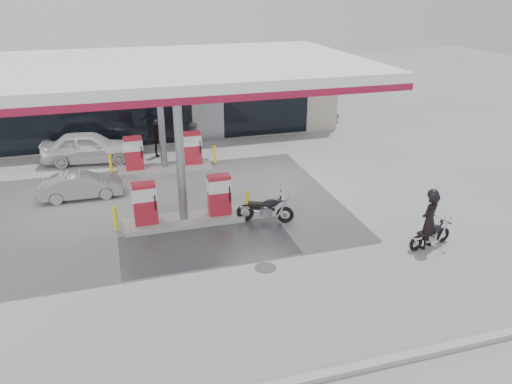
{
  "coord_description": "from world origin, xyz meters",
  "views": [
    {
      "loc": [
        -2.23,
        -15.16,
        8.59
      ],
      "look_at": [
        2.68,
        1.36,
        1.2
      ],
      "focal_mm": 35.0,
      "sensor_mm": 36.0,
      "label": 1
    }
  ],
  "objects_px": {
    "biker_walking": "(157,139)",
    "biker_main": "(429,221)",
    "pump_island_far": "(164,156)",
    "attendant": "(194,141)",
    "sedan_white": "(89,147)",
    "parked_motorcycle": "(266,210)",
    "parked_car_right": "(309,114)",
    "main_motorcycle": "(431,235)",
    "hatchback_silver": "(82,185)",
    "pump_island_near": "(183,206)"
  },
  "relations": [
    {
      "from": "sedan_white",
      "to": "parked_car_right",
      "type": "height_order",
      "value": "sedan_white"
    },
    {
      "from": "main_motorcycle",
      "to": "parked_car_right",
      "type": "bearing_deg",
      "value": 70.65
    },
    {
      "from": "parked_motorcycle",
      "to": "attendant",
      "type": "distance_m",
      "value": 7.95
    },
    {
      "from": "pump_island_near",
      "to": "parked_motorcycle",
      "type": "distance_m",
      "value": 3.14
    },
    {
      "from": "pump_island_near",
      "to": "main_motorcycle",
      "type": "bearing_deg",
      "value": -28.27
    },
    {
      "from": "attendant",
      "to": "biker_main",
      "type": "bearing_deg",
      "value": -176.1
    },
    {
      "from": "pump_island_near",
      "to": "parked_car_right",
      "type": "distance_m",
      "value": 15.62
    },
    {
      "from": "biker_walking",
      "to": "biker_main",
      "type": "bearing_deg",
      "value": -72.3
    },
    {
      "from": "pump_island_near",
      "to": "main_motorcycle",
      "type": "xyz_separation_m",
      "value": [
        7.92,
        -4.26,
        -0.29
      ]
    },
    {
      "from": "biker_main",
      "to": "biker_walking",
      "type": "distance_m",
      "value": 14.73
    },
    {
      "from": "main_motorcycle",
      "to": "hatchback_silver",
      "type": "relative_size",
      "value": 0.55
    },
    {
      "from": "biker_main",
      "to": "attendant",
      "type": "distance_m",
      "value": 12.83
    },
    {
      "from": "pump_island_far",
      "to": "hatchback_silver",
      "type": "bearing_deg",
      "value": -147.41
    },
    {
      "from": "main_motorcycle",
      "to": "attendant",
      "type": "xyz_separation_m",
      "value": [
        -6.26,
        11.26,
        0.57
      ]
    },
    {
      "from": "pump_island_far",
      "to": "parked_car_right",
      "type": "relative_size",
      "value": 1.26
    },
    {
      "from": "biker_walking",
      "to": "attendant",
      "type": "bearing_deg",
      "value": -49.33
    },
    {
      "from": "parked_car_right",
      "to": "main_motorcycle",
      "type": "bearing_deg",
      "value": 164.22
    },
    {
      "from": "hatchback_silver",
      "to": "attendant",
      "type": "bearing_deg",
      "value": -57.7
    },
    {
      "from": "parked_car_right",
      "to": "biker_main",
      "type": "bearing_deg",
      "value": 163.59
    },
    {
      "from": "pump_island_near",
      "to": "hatchback_silver",
      "type": "height_order",
      "value": "pump_island_near"
    },
    {
      "from": "parked_motorcycle",
      "to": "sedan_white",
      "type": "height_order",
      "value": "sedan_white"
    },
    {
      "from": "pump_island_far",
      "to": "parked_car_right",
      "type": "xyz_separation_m",
      "value": [
        10.0,
        6.0,
        -0.15
      ]
    },
    {
      "from": "parked_car_right",
      "to": "biker_walking",
      "type": "relative_size",
      "value": 2.23
    },
    {
      "from": "parked_motorcycle",
      "to": "attendant",
      "type": "xyz_separation_m",
      "value": [
        -1.37,
        7.82,
        0.49
      ]
    },
    {
      "from": "biker_main",
      "to": "sedan_white",
      "type": "relative_size",
      "value": 0.44
    },
    {
      "from": "biker_main",
      "to": "sedan_white",
      "type": "xyz_separation_m",
      "value": [
        -11.21,
        12.5,
        -0.24
      ]
    },
    {
      "from": "main_motorcycle",
      "to": "biker_walking",
      "type": "xyz_separation_m",
      "value": [
        -7.97,
        12.46,
        0.49
      ]
    },
    {
      "from": "parked_motorcycle",
      "to": "parked_car_right",
      "type": "bearing_deg",
      "value": 85.19
    },
    {
      "from": "pump_island_near",
      "to": "sedan_white",
      "type": "height_order",
      "value": "pump_island_near"
    },
    {
      "from": "pump_island_far",
      "to": "attendant",
      "type": "height_order",
      "value": "attendant"
    },
    {
      "from": "attendant",
      "to": "hatchback_silver",
      "type": "height_order",
      "value": "attendant"
    },
    {
      "from": "biker_main",
      "to": "biker_walking",
      "type": "xyz_separation_m",
      "value": [
        -7.78,
        12.5,
        -0.11
      ]
    },
    {
      "from": "sedan_white",
      "to": "biker_main",
      "type": "bearing_deg",
      "value": -130.57
    },
    {
      "from": "attendant",
      "to": "parked_car_right",
      "type": "height_order",
      "value": "attendant"
    },
    {
      "from": "sedan_white",
      "to": "attendant",
      "type": "distance_m",
      "value": 5.27
    },
    {
      "from": "attendant",
      "to": "parked_car_right",
      "type": "bearing_deg",
      "value": -83.42
    },
    {
      "from": "pump_island_far",
      "to": "attendant",
      "type": "relative_size",
      "value": 2.6
    },
    {
      "from": "attendant",
      "to": "sedan_white",
      "type": "bearing_deg",
      "value": 52.48
    },
    {
      "from": "hatchback_silver",
      "to": "sedan_white",
      "type": "bearing_deg",
      "value": -3.34
    },
    {
      "from": "pump_island_far",
      "to": "biker_main",
      "type": "bearing_deg",
      "value": -53.1
    },
    {
      "from": "parked_motorcycle",
      "to": "sedan_white",
      "type": "distance_m",
      "value": 11.12
    },
    {
      "from": "hatchback_silver",
      "to": "parked_car_right",
      "type": "distance_m",
      "value": 16.12
    },
    {
      "from": "biker_walking",
      "to": "hatchback_silver",
      "type": "bearing_deg",
      "value": -143.07
    },
    {
      "from": "main_motorcycle",
      "to": "attendant",
      "type": "bearing_deg",
      "value": 107.03
    },
    {
      "from": "main_motorcycle",
      "to": "parked_car_right",
      "type": "xyz_separation_m",
      "value": [
        2.08,
        16.26,
        0.14
      ]
    },
    {
      "from": "biker_main",
      "to": "parked_car_right",
      "type": "height_order",
      "value": "biker_main"
    },
    {
      "from": "parked_car_right",
      "to": "sedan_white",
      "type": "bearing_deg",
      "value": 97.26
    },
    {
      "from": "attendant",
      "to": "pump_island_far",
      "type": "bearing_deg",
      "value": 96.72
    },
    {
      "from": "hatchback_silver",
      "to": "biker_walking",
      "type": "relative_size",
      "value": 1.84
    },
    {
      "from": "main_motorcycle",
      "to": "biker_walking",
      "type": "distance_m",
      "value": 14.8
    }
  ]
}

